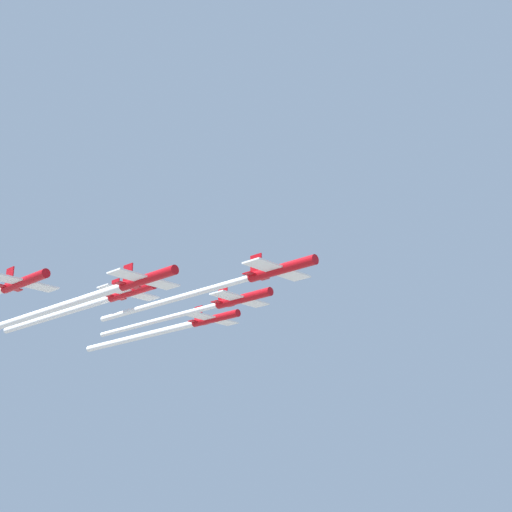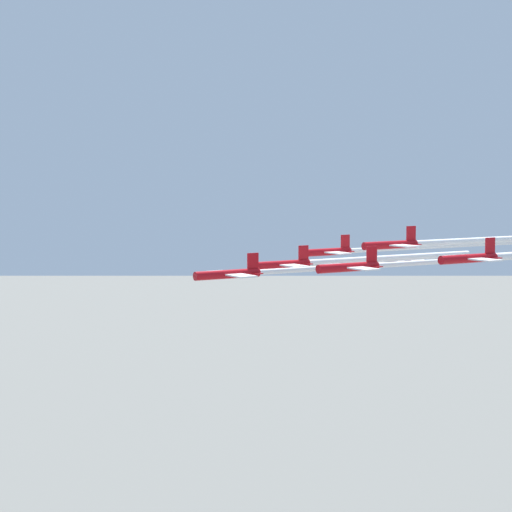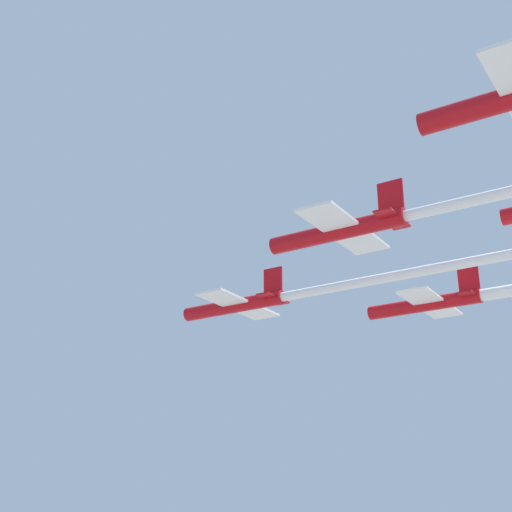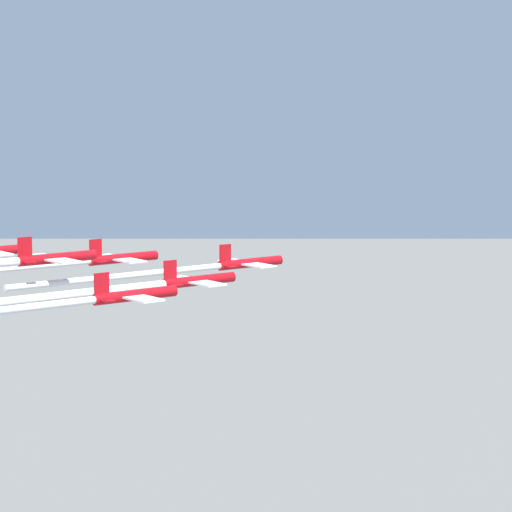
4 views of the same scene
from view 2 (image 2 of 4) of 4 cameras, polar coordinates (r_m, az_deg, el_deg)
name	(u,v)px [view 2 (image 2 of 4)]	position (r m, az deg, el deg)	size (l,w,h in m)	color
jet_0	(230,274)	(145.55, -1.51, -1.02)	(10.16, 10.39, 3.59)	#B20C14
jet_1	(350,267)	(146.44, 5.41, -0.62)	(10.16, 10.39, 3.59)	#B20C14
jet_2	(283,264)	(161.09, 1.56, -0.47)	(10.16, 10.39, 3.59)	#B20C14
jet_3	(470,258)	(149.40, 12.15, -0.12)	(10.16, 10.39, 3.59)	#B20C14
jet_4	(392,244)	(162.65, 7.79, 0.66)	(10.16, 10.39, 3.59)	#B20C14
jet_5	(327,252)	(176.96, 4.09, 0.25)	(10.16, 10.39, 3.59)	#B20C14
smoke_trail_0	(345,267)	(157.14, 5.14, -0.62)	(15.56, 29.04, 0.82)	white
smoke_trail_1	(452,261)	(159.16, 11.11, -0.27)	(14.42, 26.88, 0.79)	white
smoke_trail_2	(392,258)	(174.50, 7.79, -0.12)	(17.27, 32.00, 1.08)	white
smoke_trail_4	(488,240)	(176.94, 13.12, 0.90)	(16.02, 29.61, 1.08)	white
smoke_trail_5	(459,245)	(196.92, 11.52, 0.62)	(25.09, 47.40, 0.86)	white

